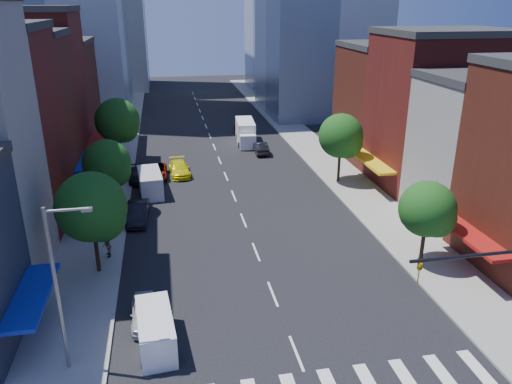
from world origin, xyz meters
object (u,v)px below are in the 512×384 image
traffic_car_oncoming (261,148)px  cargo_van_far (150,183)px  parked_car_third (156,171)px  box_truck (246,133)px  traffic_car_far (242,127)px  cargo_van_near (156,332)px  taxi (179,169)px  parked_car_rear (137,175)px  parked_car_front (145,312)px  pedestrian_far (107,246)px  parked_car_second (138,212)px

traffic_car_oncoming → cargo_van_far: bearing=42.6°
parked_car_third → box_truck: box_truck is taller
parked_car_third → traffic_car_far: parked_car_third is taller
cargo_van_near → taxi: bearing=80.1°
parked_car_rear → parked_car_front: bearing=-89.5°
box_truck → cargo_van_near: bearing=-101.7°
parked_car_front → box_truck: size_ratio=0.52×
traffic_car_far → pedestrian_far: size_ratio=2.32×
cargo_van_near → traffic_car_far: bearing=70.4°
parked_car_second → traffic_car_oncoming: 23.53m
taxi → box_truck: 15.06m
cargo_van_far → cargo_van_near: bearing=-94.1°
taxi → parked_car_rear: bearing=-168.9°
parked_car_third → pedestrian_far: bearing=-100.8°
taxi → parked_car_second: bearing=-112.7°
parked_car_third → parked_car_rear: 2.13m
parked_car_third → traffic_car_far: (12.36, 18.46, -0.01)m
parked_car_third → parked_car_front: bearing=-91.0°
traffic_car_oncoming → traffic_car_far: traffic_car_oncoming is taller
box_truck → parked_car_third: bearing=-129.9°
parked_car_front → pedestrian_far: pedestrian_far is taller
pedestrian_far → taxi: bearing=155.4°
parked_car_third → traffic_car_oncoming: traffic_car_oncoming is taller
box_truck → traffic_car_far: bearing=90.2°
traffic_car_oncoming → taxi: bearing=33.3°
taxi → traffic_car_far: taxi is taller
cargo_van_far → taxi: bearing=54.9°
parked_car_front → taxi: bearing=81.4°
cargo_van_far → taxi: (3.06, 5.36, -0.39)m
parked_car_front → traffic_car_oncoming: size_ratio=0.90×
parked_car_third → cargo_van_near: bearing=-89.5°
parked_car_second → cargo_van_far: cargo_van_far is taller
parked_car_rear → cargo_van_near: size_ratio=0.92×
parked_car_third → cargo_van_near: 29.05m
parked_car_second → cargo_van_far: (1.04, 6.54, 0.31)m
parked_car_front → box_truck: box_truck is taller
traffic_car_oncoming → cargo_van_near: bearing=71.3°
cargo_van_near → pedestrian_far: (-3.59, 11.07, 0.03)m
parked_car_second → parked_car_rear: size_ratio=1.11×
parked_car_third → parked_car_second: bearing=-97.4°
traffic_car_oncoming → box_truck: bearing=-77.5°
parked_car_front → pedestrian_far: bearing=106.7°
parked_car_front → traffic_car_oncoming: bearing=66.0°
parked_car_second → traffic_car_far: bearing=67.5°
traffic_car_far → taxi: bearing=55.6°
traffic_car_oncoming → pedestrian_far: bearing=57.6°
parked_car_front → cargo_van_far: cargo_van_far is taller
parked_car_third → traffic_car_far: 22.22m
taxi → parked_car_third: bearing=-173.5°
parked_car_second → cargo_van_near: size_ratio=1.03×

